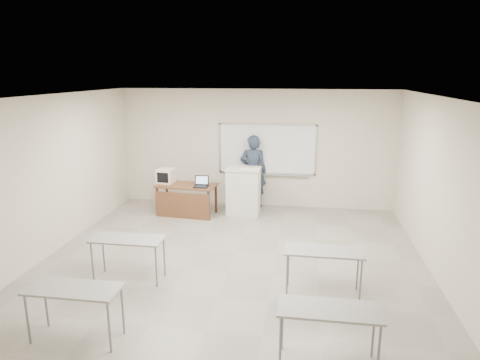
% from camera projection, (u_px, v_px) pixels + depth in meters
% --- Properties ---
extents(floor, '(7.00, 8.00, 0.01)m').
position_uv_depth(floor, '(228.00, 272.00, 7.48)').
color(floor, gray).
rests_on(floor, ground).
extents(whiteboard, '(2.48, 0.10, 1.31)m').
position_uv_depth(whiteboard, '(267.00, 150.00, 10.88)').
color(whiteboard, white).
rests_on(whiteboard, floor).
extents(student_desks, '(4.40, 2.20, 0.73)m').
position_uv_depth(student_desks, '(211.00, 271.00, 6.02)').
color(student_desks, gray).
rests_on(student_desks, floor).
extents(instructor_desk, '(1.42, 0.71, 0.75)m').
position_uv_depth(instructor_desk, '(186.00, 194.00, 10.31)').
color(instructor_desk, brown).
rests_on(instructor_desk, floor).
extents(podium, '(0.82, 0.60, 1.15)m').
position_uv_depth(podium, '(243.00, 191.00, 10.44)').
color(podium, white).
rests_on(podium, floor).
extents(crt_monitor, '(0.38, 0.43, 0.36)m').
position_uv_depth(crt_monitor, '(166.00, 176.00, 10.53)').
color(crt_monitor, '#ECE4C6').
rests_on(crt_monitor, instructor_desk).
extents(laptop, '(0.34, 0.31, 0.25)m').
position_uv_depth(laptop, '(201.00, 184.00, 10.17)').
color(laptop, black).
rests_on(laptop, instructor_desk).
extents(mouse, '(0.11, 0.08, 0.04)m').
position_uv_depth(mouse, '(209.00, 184.00, 10.33)').
color(mouse, '#9EA1A5').
rests_on(mouse, instructor_desk).
extents(keyboard, '(0.50, 0.23, 0.03)m').
position_uv_depth(keyboard, '(249.00, 169.00, 10.18)').
color(keyboard, '#ECE4C6').
rests_on(keyboard, podium).
extents(presenter, '(0.70, 0.47, 1.87)m').
position_uv_depth(presenter, '(253.00, 171.00, 10.97)').
color(presenter, black).
rests_on(presenter, floor).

